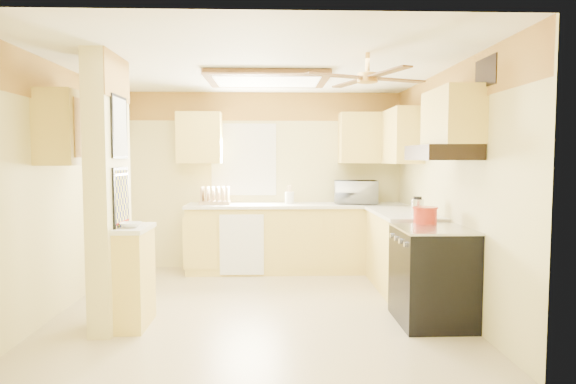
{
  "coord_description": "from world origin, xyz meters",
  "views": [
    {
      "loc": [
        0.15,
        -5.0,
        1.57
      ],
      "look_at": [
        0.33,
        0.35,
        1.19
      ],
      "focal_mm": 30.0,
      "sensor_mm": 36.0,
      "label": 1
    }
  ],
  "objects_px": {
    "microwave": "(356,192)",
    "bowl": "(131,225)",
    "kettle": "(417,207)",
    "dutch_oven": "(425,215)",
    "stove": "(432,275)"
  },
  "relations": [
    {
      "from": "microwave",
      "to": "bowl",
      "type": "height_order",
      "value": "microwave"
    },
    {
      "from": "bowl",
      "to": "kettle",
      "type": "bearing_deg",
      "value": 15.64
    },
    {
      "from": "bowl",
      "to": "dutch_oven",
      "type": "bearing_deg",
      "value": 7.48
    },
    {
      "from": "dutch_oven",
      "to": "kettle",
      "type": "xyz_separation_m",
      "value": [
        0.05,
        0.43,
        0.04
      ]
    },
    {
      "from": "kettle",
      "to": "dutch_oven",
      "type": "bearing_deg",
      "value": -97.14
    },
    {
      "from": "stove",
      "to": "bowl",
      "type": "xyz_separation_m",
      "value": [
        -2.8,
        -0.07,
        0.5
      ]
    },
    {
      "from": "stove",
      "to": "microwave",
      "type": "xyz_separation_m",
      "value": [
        -0.35,
        2.18,
        0.64
      ]
    },
    {
      "from": "bowl",
      "to": "microwave",
      "type": "bearing_deg",
      "value": 42.57
    },
    {
      "from": "stove",
      "to": "microwave",
      "type": "height_order",
      "value": "microwave"
    },
    {
      "from": "microwave",
      "to": "kettle",
      "type": "xyz_separation_m",
      "value": [
        0.43,
        -1.45,
        -0.06
      ]
    },
    {
      "from": "bowl",
      "to": "dutch_oven",
      "type": "relative_size",
      "value": 0.76
    },
    {
      "from": "dutch_oven",
      "to": "kettle",
      "type": "relative_size",
      "value": 1.19
    },
    {
      "from": "stove",
      "to": "kettle",
      "type": "height_order",
      "value": "kettle"
    },
    {
      "from": "bowl",
      "to": "stove",
      "type": "bearing_deg",
      "value": 1.5
    },
    {
      "from": "bowl",
      "to": "kettle",
      "type": "height_order",
      "value": "kettle"
    }
  ]
}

